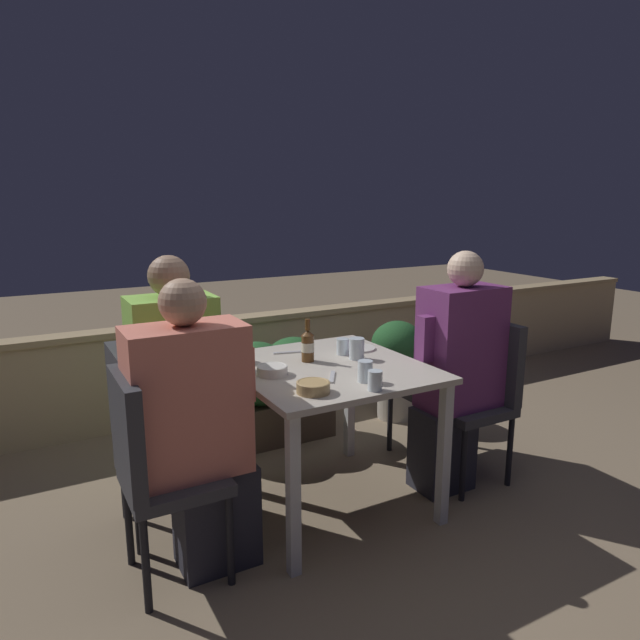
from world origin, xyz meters
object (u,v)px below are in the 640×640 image
(chair_left_far, at_px, (142,424))
(chair_right_near, at_px, (481,386))
(person_purple_stripe, at_px, (456,372))
(chair_left_near, at_px, (151,460))
(beer_bottle, at_px, (308,345))
(person_green_blouse, at_px, (182,392))
(chair_right_far, at_px, (443,369))
(potted_plant, at_px, (397,359))
(person_coral_top, at_px, (197,430))

(chair_left_far, bearing_deg, chair_right_near, -11.23)
(chair_right_near, height_order, person_purple_stripe, person_purple_stripe)
(chair_left_near, bearing_deg, chair_left_far, 82.75)
(chair_left_far, height_order, beer_bottle, beer_bottle)
(person_green_blouse, xyz_separation_m, chair_right_far, (1.62, -0.01, -0.12))
(chair_left_near, distance_m, chair_right_near, 1.84)
(chair_left_near, bearing_deg, potted_plant, 27.02)
(beer_bottle, bearing_deg, chair_left_far, 173.99)
(chair_left_near, height_order, person_green_blouse, person_green_blouse)
(person_coral_top, xyz_separation_m, potted_plant, (1.78, 1.00, -0.19))
(person_purple_stripe, distance_m, chair_right_far, 0.42)
(chair_right_near, bearing_deg, beer_bottle, 164.39)
(chair_left_far, distance_m, chair_right_far, 1.81)
(potted_plant, bearing_deg, person_coral_top, -150.49)
(person_coral_top, distance_m, potted_plant, 2.05)
(chair_left_far, height_order, person_green_blouse, person_green_blouse)
(chair_right_far, bearing_deg, person_purple_stripe, -121.87)
(person_coral_top, relative_size, person_green_blouse, 0.96)
(chair_left_far, height_order, chair_right_far, same)
(chair_right_far, bearing_deg, chair_right_near, -93.73)
(person_green_blouse, bearing_deg, person_purple_stripe, -14.22)
(beer_bottle, bearing_deg, chair_left_near, -160.54)
(chair_left_far, bearing_deg, chair_right_far, -0.21)
(person_green_blouse, bearing_deg, chair_right_near, -12.55)
(chair_right_far, xyz_separation_m, potted_plant, (0.11, 0.61, -0.11))
(potted_plant, bearing_deg, chair_right_near, -97.82)
(chair_left_far, xyz_separation_m, chair_right_far, (1.81, -0.01, 0.00))
(person_purple_stripe, bearing_deg, person_green_blouse, 165.78)
(chair_left_far, xyz_separation_m, person_green_blouse, (0.19, 0.00, 0.12))
(person_coral_top, bearing_deg, person_purple_stripe, 1.73)
(chair_left_far, bearing_deg, potted_plant, 17.53)
(chair_left_near, distance_m, person_green_blouse, 0.48)
(chair_right_far, height_order, potted_plant, chair_right_far)
(person_coral_top, distance_m, chair_right_far, 1.71)
(person_green_blouse, height_order, person_purple_stripe, person_green_blouse)
(beer_bottle, bearing_deg, potted_plant, 32.48)
(person_purple_stripe, relative_size, potted_plant, 1.82)
(person_green_blouse, xyz_separation_m, chair_right_near, (1.59, -0.36, -0.12))
(person_coral_top, bearing_deg, beer_bottle, 24.41)
(chair_left_far, bearing_deg, person_coral_top, -70.12)
(chair_right_near, bearing_deg, potted_plant, 82.18)
(chair_right_near, relative_size, potted_plant, 1.27)
(person_coral_top, relative_size, chair_left_far, 1.40)
(beer_bottle, height_order, potted_plant, beer_bottle)
(person_green_blouse, xyz_separation_m, person_purple_stripe, (1.40, -0.36, -0.01))
(chair_left_near, relative_size, chair_right_near, 1.00)
(person_coral_top, xyz_separation_m, person_purple_stripe, (1.45, 0.04, 0.02))
(chair_right_near, bearing_deg, chair_left_far, 168.77)
(beer_bottle, bearing_deg, person_green_blouse, 172.18)
(chair_right_near, xyz_separation_m, potted_plant, (0.13, 0.96, -0.11))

